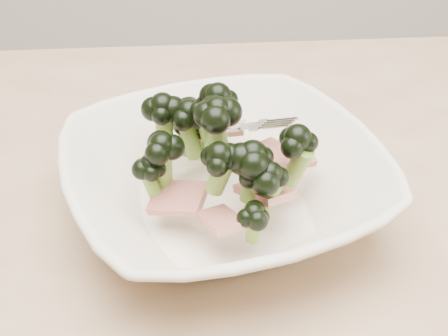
{
  "coord_description": "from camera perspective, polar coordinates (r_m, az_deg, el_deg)",
  "views": [
    {
      "loc": [
        -0.01,
        -0.41,
        1.11
      ],
      "look_at": [
        0.03,
        0.03,
        0.8
      ],
      "focal_mm": 50.0,
      "sensor_mm": 36.0,
      "label": 1
    }
  ],
  "objects": [
    {
      "name": "broccoli_dish",
      "position": [
        0.55,
        -0.12,
        -0.78
      ],
      "size": [
        0.34,
        0.34,
        0.12
      ],
      "color": "silver",
      "rests_on": "dining_table"
    },
    {
      "name": "dining_table",
      "position": [
        0.61,
        -2.48,
        -13.24
      ],
      "size": [
        1.2,
        0.8,
        0.75
      ],
      "color": "tan",
      "rests_on": "ground"
    }
  ]
}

